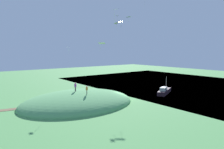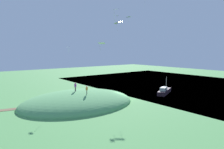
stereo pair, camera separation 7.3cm
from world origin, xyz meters
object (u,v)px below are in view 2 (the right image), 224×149
at_px(person_watching_kites, 87,89).
at_px(kite_8, 68,47).
at_px(boat_on_lake, 164,91).
at_px(kite_1, 117,16).
at_px(kite_5, 116,10).
at_px(kite_7, 120,22).
at_px(kite_0, 116,24).
at_px(person_on_hilltop, 75,86).
at_px(kite_2, 129,17).
at_px(kite_4, 102,43).

relative_size(person_watching_kites, kite_8, 1.24).
distance_m(boat_on_lake, kite_1, 23.21).
bearing_deg(kite_5, kite_7, -133.39).
bearing_deg(kite_0, kite_5, 50.25).
height_order(person_on_hilltop, kite_1, kite_1).
distance_m(kite_2, kite_5, 7.20).
xyz_separation_m(kite_2, kite_7, (-4.47, -7.91, 0.25)).
bearing_deg(kite_8, person_watching_kites, 89.20).
xyz_separation_m(person_watching_kites, kite_1, (-16.28, -10.99, 16.24)).
distance_m(boat_on_lake, kite_7, 20.28).
xyz_separation_m(boat_on_lake, kite_0, (10.88, -4.81, 15.34)).
xyz_separation_m(kite_0, kite_8, (9.04, -4.90, -5.11)).
distance_m(boat_on_lake, kite_4, 22.76).
bearing_deg(kite_1, kite_2, 61.68).
distance_m(person_watching_kites, kite_1, 25.49).
xyz_separation_m(person_watching_kites, kite_0, (-9.15, -2.70, 12.79)).
relative_size(kite_2, kite_8, 1.07).
height_order(kite_0, kite_8, kite_0).
height_order(person_on_hilltop, kite_0, kite_0).
distance_m(kite_1, kite_8, 18.61).
distance_m(person_watching_kites, kite_5, 15.10).
bearing_deg(kite_1, kite_0, 49.32).
xyz_separation_m(person_on_hilltop, kite_5, (-4.70, 6.67, 13.93)).
height_order(kite_2, kite_4, kite_2).
xyz_separation_m(kite_0, kite_1, (-7.13, -8.30, 3.45)).
xyz_separation_m(person_on_hilltop, person_watching_kites, (-0.55, 3.35, -0.20)).
distance_m(person_watching_kites, kite_8, 10.81).
relative_size(kite_0, kite_8, 1.44).
bearing_deg(person_watching_kites, kite_5, -90.37).
bearing_deg(kite_0, kite_7, -137.00).
bearing_deg(kite_5, kite_2, -151.08).
bearing_deg(kite_5, person_on_hilltop, -54.83).
xyz_separation_m(kite_2, kite_5, (6.30, 3.48, 0.16)).
height_order(person_watching_kites, kite_4, kite_4).
bearing_deg(person_watching_kites, kite_8, 37.48).
bearing_deg(person_on_hilltop, person_watching_kites, -111.93).
xyz_separation_m(boat_on_lake, person_on_hilltop, (20.58, -5.47, 2.75)).
height_order(kite_5, kite_7, kite_7).
distance_m(kite_0, kite_8, 11.49).
distance_m(person_on_hilltop, kite_8, 8.63).
height_order(boat_on_lake, kite_7, kite_7).
relative_size(boat_on_lake, person_on_hilltop, 4.23).
distance_m(kite_0, kite_4, 12.55).
distance_m(kite_0, kite_2, 3.08).
relative_size(kite_1, kite_8, 0.86).
distance_m(kite_1, kite_4, 23.92).
bearing_deg(person_on_hilltop, boat_on_lake, -46.16).
bearing_deg(boat_on_lake, kite_1, -99.24).
relative_size(person_on_hilltop, kite_4, 1.27).
height_order(boat_on_lake, kite_0, kite_0).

